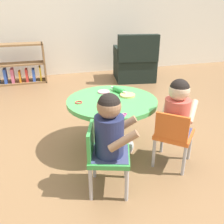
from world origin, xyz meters
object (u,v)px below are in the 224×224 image
seated_child_left (110,128)px  child_chair_right (173,135)px  seated_child_right (177,109)px  armchair_dark (135,63)px  rolling_pin (119,90)px  child_chair_left (105,155)px  craft_table (112,112)px  bookshelf_low (18,67)px  craft_scissors (121,114)px

seated_child_left → child_chair_right: bearing=12.2°
seated_child_right → armchair_dark: 2.65m
armchair_dark → rolling_pin: armchair_dark is taller
child_chair_left → seated_child_left: bearing=-18.9°
craft_table → armchair_dark: armchair_dark is taller
seated_child_left → armchair_dark: (1.29, 2.72, -0.22)m
bookshelf_low → craft_scissors: bearing=-72.2°
rolling_pin → craft_scissors: 0.54m
armchair_dark → craft_scissors: (-1.13, -2.49, 0.21)m
bookshelf_low → armchair_dark: armchair_dark is taller
rolling_pin → seated_child_left: bearing=-112.9°
child_chair_right → rolling_pin: size_ratio=2.42×
child_chair_left → seated_child_right: 0.72m
armchair_dark → rolling_pin: 2.22m
seated_child_left → armchair_dark: 3.02m
armchair_dark → craft_scissors: armchair_dark is taller
craft_scissors → craft_table: bearing=84.5°
seated_child_left → child_chair_right: (0.60, 0.13, -0.23)m
seated_child_left → bookshelf_low: seated_child_left is taller
rolling_pin → child_chair_right: bearing=-64.6°
bookshelf_low → rolling_pin: 2.63m
craft_table → rolling_pin: bearing=54.0°
child_chair_left → seated_child_left: size_ratio=1.05×
seated_child_right → child_chair_left: bearing=-167.7°
armchair_dark → craft_scissors: 2.75m
child_chair_left → bookshelf_low: 3.19m
child_chair_right → seated_child_right: 0.23m
rolling_pin → craft_table: bearing=-126.0°
child_chair_right → armchair_dark: (0.69, 2.59, 0.00)m
seated_child_left → craft_scissors: (0.16, 0.23, -0.02)m
child_chair_right → craft_scissors: 0.50m
child_chair_left → child_chair_right: size_ratio=1.00×
seated_child_left → armchair_dark: bearing=64.6°
seated_child_right → craft_table: bearing=136.8°
child_chair_right → craft_table: bearing=133.0°
child_chair_left → child_chair_right: 0.65m
child_chair_left → armchair_dark: armchair_dark is taller
child_chair_right → craft_scissors: (-0.45, 0.10, 0.21)m
child_chair_right → seated_child_right: bearing=46.3°
child_chair_right → seated_child_right: size_ratio=1.05×
child_chair_right → rolling_pin: 0.71m
seated_child_right → craft_scissors: seated_child_right is taller
child_chair_left → seated_child_left: (0.04, -0.01, 0.23)m
seated_child_left → rolling_pin: bearing=67.1°
bookshelf_low → armchair_dark: (2.06, -0.40, 0.01)m
child_chair_right → rolling_pin: (-0.29, 0.61, 0.23)m
craft_table → child_chair_left: child_chair_left is taller
bookshelf_low → child_chair_right: bearing=-65.4°
seated_child_left → seated_child_right: 0.65m
seated_child_right → armchair_dark: armchair_dark is taller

